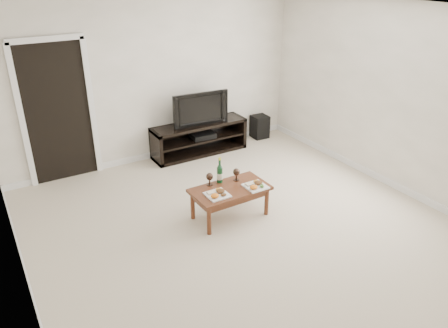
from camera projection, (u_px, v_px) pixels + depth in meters
floor at (250, 234)px, 5.37m from camera, size 5.50×5.50×0.00m
back_wall at (155, 81)px, 6.96m from camera, size 5.00×0.04×2.60m
ceiling at (257, 10)px, 4.24m from camera, size 5.00×5.50×0.04m
doorway at (58, 114)px, 6.33m from camera, size 0.90×0.02×2.05m
media_console at (199, 138)px, 7.47m from camera, size 1.65×0.45×0.55m
television at (199, 107)px, 7.24m from camera, size 0.97×0.19×0.56m
av_receiver at (203, 135)px, 7.47m from camera, size 0.42×0.33×0.08m
subwoofer at (260, 127)px, 8.18m from camera, size 0.29×0.29×0.42m
coffee_table at (230, 202)px, 5.65m from camera, size 1.00×0.56×0.42m
plate_left at (217, 193)px, 5.37m from camera, size 0.27×0.27×0.07m
plate_right at (255, 185)px, 5.57m from camera, size 0.27×0.27×0.07m
wine_bottle at (220, 170)px, 5.64m from camera, size 0.07×0.07×0.35m
goblet_left at (210, 179)px, 5.60m from camera, size 0.09×0.09×0.17m
goblet_right at (236, 174)px, 5.72m from camera, size 0.09×0.09×0.17m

